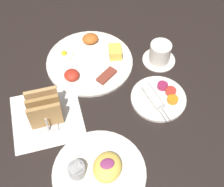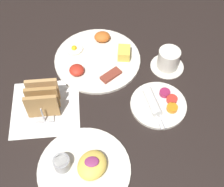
{
  "view_description": "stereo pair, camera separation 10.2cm",
  "coord_description": "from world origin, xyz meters",
  "views": [
    {
      "loc": [
        -0.11,
        -0.54,
        0.85
      ],
      "look_at": [
        0.05,
        0.04,
        0.03
      ],
      "focal_mm": 50.0,
      "sensor_mm": 36.0,
      "label": 1
    },
    {
      "loc": [
        -0.01,
        -0.56,
        0.85
      ],
      "look_at": [
        0.05,
        0.04,
        0.03
      ],
      "focal_mm": 50.0,
      "sensor_mm": 36.0,
      "label": 2
    }
  ],
  "objects": [
    {
      "name": "ground_plane",
      "position": [
        0.0,
        0.0,
        0.0
      ],
      "size": [
        3.0,
        3.0,
        0.0
      ],
      "primitive_type": "plane",
      "color": "black"
    },
    {
      "name": "coffee_cup",
      "position": [
        0.26,
        0.16,
        0.04
      ],
      "size": [
        0.12,
        0.12,
        0.08
      ],
      "color": "silver",
      "rests_on": "ground_plane"
    },
    {
      "name": "plate_foreground",
      "position": [
        -0.05,
        -0.2,
        0.01
      ],
      "size": [
        0.27,
        0.27,
        0.06
      ],
      "color": "silver",
      "rests_on": "ground_plane"
    },
    {
      "name": "plate_breakfast",
      "position": [
        0.01,
        0.22,
        0.01
      ],
      "size": [
        0.31,
        0.31,
        0.05
      ],
      "color": "silver",
      "rests_on": "ground_plane"
    },
    {
      "name": "toast_rack",
      "position": [
        -0.17,
        0.03,
        0.05
      ],
      "size": [
        0.1,
        0.12,
        0.1
      ],
      "color": "#B7B7BC",
      "rests_on": "ground_plane"
    },
    {
      "name": "napkin_flat",
      "position": [
        -0.17,
        0.03,
        0.0
      ],
      "size": [
        0.22,
        0.22,
        0.0
      ],
      "color": "white",
      "rests_on": "ground_plane"
    },
    {
      "name": "plate_condiments",
      "position": [
        0.2,
        -0.0,
        0.01
      ],
      "size": [
        0.18,
        0.2,
        0.04
      ],
      "color": "silver",
      "rests_on": "ground_plane"
    }
  ]
}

